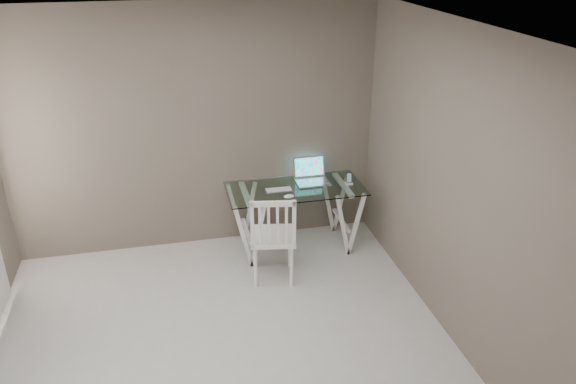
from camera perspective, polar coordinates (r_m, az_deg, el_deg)
name	(u,v)px	position (r m, az deg, el deg)	size (l,w,h in m)	color
room	(207,183)	(3.94, -8.19, 0.95)	(4.50, 4.52, 2.71)	#B3B0AB
desk	(295,217)	(6.30, 0.71, -2.59)	(1.50, 0.70, 0.75)	silver
chair	(273,235)	(5.63, -1.53, -4.38)	(0.52, 0.52, 0.98)	white
laptop	(311,176)	(6.31, 2.35, 1.68)	(0.36, 0.32, 0.25)	silver
keyboard	(279,190)	(6.09, -0.97, 0.23)	(0.30, 0.13, 0.01)	silver
mouse	(289,196)	(5.91, 0.09, -0.44)	(0.11, 0.07, 0.04)	white
phone_dock	(349,181)	(6.26, 6.23, 1.12)	(0.07, 0.07, 0.13)	white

